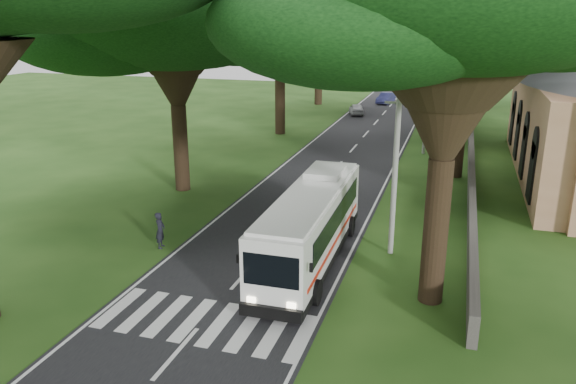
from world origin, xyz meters
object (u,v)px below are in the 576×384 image
(pole_near, at_px, (396,164))
(distant_car_b, at_px, (386,98))
(pole_far, at_px, (440,74))
(pole_mid, at_px, (427,100))
(coach_bus, at_px, (311,224))
(distant_car_a, at_px, (356,109))
(distant_car_c, at_px, (410,85))
(pedestrian, at_px, (160,230))

(pole_near, bearing_deg, distant_car_b, 97.98)
(distant_car_b, bearing_deg, pole_far, -27.90)
(pole_mid, distance_m, coach_bus, 22.31)
(distant_car_a, relative_size, distant_car_b, 0.91)
(pole_mid, relative_size, distant_car_c, 1.62)
(pole_near, height_order, coach_bus, pole_near)
(pole_far, bearing_deg, distant_car_b, 141.97)
(pole_near, height_order, pole_mid, same)
(pole_near, xyz_separation_m, distant_car_c, (-4.70, 58.37, -3.43))
(distant_car_c, distance_m, pedestrian, 61.13)
(pole_far, bearing_deg, coach_bus, -94.41)
(pedestrian, bearing_deg, pole_near, -87.62)
(pole_mid, bearing_deg, distant_car_c, 96.98)
(pole_mid, distance_m, distant_car_a, 18.23)
(distant_car_a, xyz_separation_m, pedestrian, (-2.02, -38.39, 0.23))
(distant_car_a, distance_m, pedestrian, 38.45)
(pole_mid, relative_size, coach_bus, 0.73)
(pole_far, bearing_deg, distant_car_c, 104.35)
(distant_car_b, bearing_deg, distant_car_c, 93.35)
(pole_far, relative_size, coach_bus, 0.73)
(pole_near, relative_size, distant_car_b, 2.08)
(distant_car_b, bearing_deg, pole_mid, -65.68)
(pole_far, xyz_separation_m, pedestrian, (-10.23, -42.51, -3.32))
(pole_near, relative_size, pole_mid, 1.00)
(distant_car_a, height_order, pedestrian, pedestrian)
(coach_bus, bearing_deg, pole_far, 84.92)
(pole_near, xyz_separation_m, distant_car_a, (-8.22, 35.88, -3.55))
(pole_near, distance_m, pole_far, 40.00)
(distant_car_b, relative_size, distant_car_c, 0.78)
(coach_bus, bearing_deg, distant_car_a, 96.83)
(distant_car_a, distance_m, distant_car_c, 22.76)
(distant_car_c, bearing_deg, pole_mid, 79.72)
(pole_mid, bearing_deg, pole_far, 90.00)
(distant_car_a, xyz_separation_m, distant_car_c, (3.52, 22.49, 0.12))
(pole_far, height_order, distant_car_a, pole_far)
(pole_mid, relative_size, pole_far, 1.00)
(pole_mid, height_order, pedestrian, pole_mid)
(coach_bus, relative_size, distant_car_c, 2.21)
(pole_far, xyz_separation_m, distant_car_a, (-8.22, -4.12, -3.55))
(distant_car_a, height_order, distant_car_b, distant_car_b)
(pole_far, height_order, coach_bus, pole_far)
(coach_bus, relative_size, distant_car_b, 2.85)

